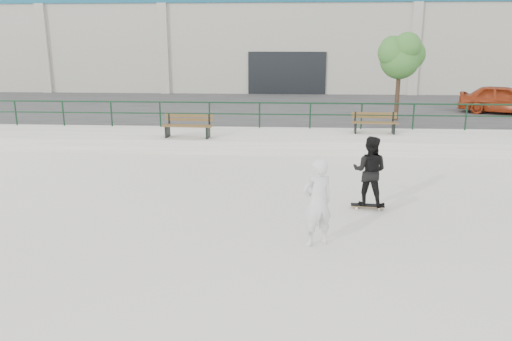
# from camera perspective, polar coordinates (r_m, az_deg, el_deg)

# --- Properties ---
(ground) EXTENTS (120.00, 120.00, 0.00)m
(ground) POSITION_cam_1_polar(r_m,az_deg,el_deg) (9.64, 2.60, -9.01)
(ground) COLOR #B5B1A5
(ground) RESTS_ON ground
(ledge) EXTENTS (30.00, 3.00, 0.50)m
(ledge) POSITION_cam_1_polar(r_m,az_deg,el_deg) (18.69, 3.23, 3.43)
(ledge) COLOR #BAB6AA
(ledge) RESTS_ON ground
(parking_strip) EXTENTS (60.00, 14.00, 0.50)m
(parking_strip) POSITION_cam_1_polar(r_m,az_deg,el_deg) (27.08, 3.43, 6.90)
(parking_strip) COLOR #303030
(parking_strip) RESTS_ON ground
(railing) EXTENTS (28.00, 0.06, 1.03)m
(railing) POSITION_cam_1_polar(r_m,az_deg,el_deg) (19.81, 3.31, 6.98)
(railing) COLOR #12331D
(railing) RESTS_ON ledge
(commercial_building) EXTENTS (44.20, 16.33, 8.00)m
(commercial_building) POSITION_cam_1_polar(r_m,az_deg,el_deg) (40.84, 3.67, 15.56)
(commercial_building) COLOR #B3B1A1
(commercial_building) RESTS_ON ground
(bench_left) EXTENTS (1.81, 0.62, 0.82)m
(bench_left) POSITION_cam_1_polar(r_m,az_deg,el_deg) (18.08, -7.78, 5.06)
(bench_left) COLOR brown
(bench_left) RESTS_ON ledge
(bench_right) EXTENTS (1.70, 0.55, 0.78)m
(bench_right) POSITION_cam_1_polar(r_m,az_deg,el_deg) (19.28, 13.37, 5.32)
(bench_right) COLOR brown
(bench_right) RESTS_ON ledge
(tree) EXTENTS (2.10, 1.86, 3.73)m
(tree) POSITION_cam_1_polar(r_m,az_deg,el_deg) (22.51, 16.22, 12.59)
(tree) COLOR #443222
(tree) RESTS_ON parking_strip
(red_car) EXTENTS (4.27, 3.03, 1.35)m
(red_car) POSITION_cam_1_polar(r_m,az_deg,el_deg) (26.58, 26.43, 7.29)
(red_car) COLOR maroon
(red_car) RESTS_ON parking_strip
(skateboard) EXTENTS (0.79, 0.27, 0.09)m
(skateboard) POSITION_cam_1_polar(r_m,az_deg,el_deg) (12.15, 12.63, -3.93)
(skateboard) COLOR black
(skateboard) RESTS_ON ground
(standing_skater) EXTENTS (0.96, 0.85, 1.65)m
(standing_skater) POSITION_cam_1_polar(r_m,az_deg,el_deg) (11.91, 12.85, -0.06)
(standing_skater) COLOR black
(standing_skater) RESTS_ON skateboard
(seated_skater) EXTENTS (0.75, 0.64, 1.73)m
(seated_skater) POSITION_cam_1_polar(r_m,az_deg,el_deg) (9.63, 7.02, -3.62)
(seated_skater) COLOR silver
(seated_skater) RESTS_ON ground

